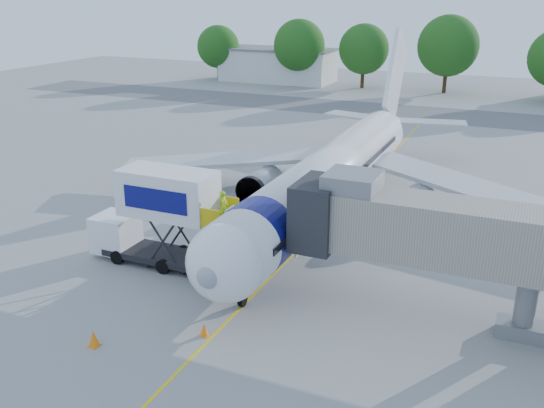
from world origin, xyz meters
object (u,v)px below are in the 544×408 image
at_px(jet_bridge, 426,230).
at_px(ground_tug, 93,395).
at_px(aircraft, 333,173).
at_px(catering_hiloader, 159,217).

relative_size(jet_bridge, ground_tug, 3.44).
height_order(aircraft, ground_tug, aircraft).
bearing_deg(ground_tug, aircraft, 73.32).
xyz_separation_m(aircraft, catering_hiloader, (-6.27, -11.12, -0.19)).
bearing_deg(ground_tug, jet_bridge, 38.03).
distance_m(catering_hiloader, ground_tug, 12.80).
distance_m(jet_bridge, ground_tug, 15.42).
relative_size(catering_hiloader, ground_tug, 2.10).
height_order(aircraft, catering_hiloader, aircraft).
distance_m(jet_bridge, catering_hiloader, 14.35).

